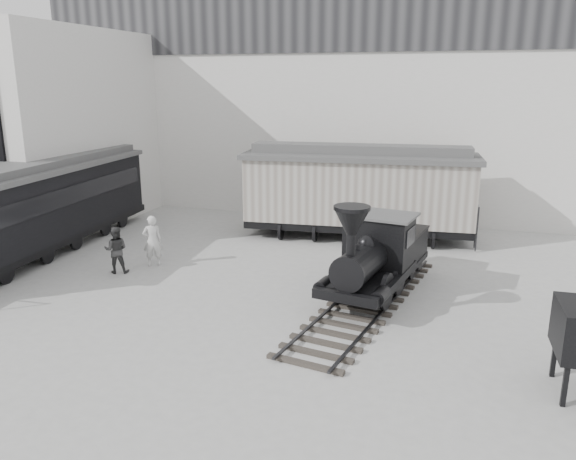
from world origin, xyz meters
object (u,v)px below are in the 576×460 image
(boxcar, at_px, (359,190))
(passenger_coach, at_px, (43,205))
(locomotive, at_px, (375,260))
(visitor_b, at_px, (116,250))
(visitor_a, at_px, (152,241))

(boxcar, xyz_separation_m, passenger_coach, (-11.67, -5.80, -0.23))
(boxcar, relative_size, passenger_coach, 0.78)
(locomotive, xyz_separation_m, visitor_b, (-9.21, -0.45, -0.37))
(visitor_b, bearing_deg, boxcar, -157.72)
(boxcar, xyz_separation_m, visitor_b, (-7.43, -7.25, -1.29))
(locomotive, xyz_separation_m, passenger_coach, (-13.45, 1.00, 0.69))
(boxcar, bearing_deg, visitor_a, -142.07)
(visitor_a, distance_m, visitor_b, 1.39)
(locomotive, bearing_deg, boxcar, 114.52)
(visitor_a, bearing_deg, visitor_b, 18.52)
(boxcar, distance_m, visitor_a, 9.09)
(boxcar, relative_size, visitor_a, 5.32)
(locomotive, distance_m, passenger_coach, 13.51)
(passenger_coach, bearing_deg, boxcar, 22.37)
(locomotive, distance_m, visitor_b, 9.23)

